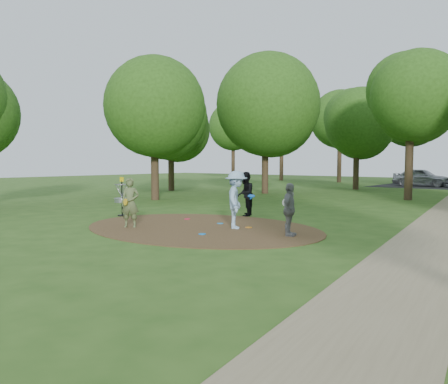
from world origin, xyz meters
The scene contains 14 objects.
ground centered at (0.00, 0.00, 0.00)m, with size 100.00×100.00×0.00m, color #2D5119.
dirt_clearing centered at (0.00, 0.00, 0.01)m, with size 8.40×8.40×0.02m, color #47301C.
footpath centered at (6.50, 2.00, 0.01)m, with size 2.00×40.00×0.01m, color #8C7A5B.
player_observer_with_disc centered at (-1.75, -1.46, 0.81)m, with size 0.71×0.67×1.63m.
player_throwing_with_disc centered at (1.06, 0.53, 0.93)m, with size 1.37×1.39×1.86m.
player_walking_with_disc centered at (-0.71, 3.37, 0.87)m, with size 0.98×1.06×1.75m.
player_waiting_with_disc centered at (3.10, 0.39, 0.77)m, with size 0.60×0.97×1.54m.
disc_ground_cyan centered at (-0.01, 1.00, 0.03)m, with size 0.22×0.22×0.02m, color #1677B7.
disc_ground_blue centered at (1.00, -1.02, 0.03)m, with size 0.22×0.22×0.02m, color #0C79DC.
disc_ground_red centered at (-1.70, 1.11, 0.03)m, with size 0.22×0.22×0.02m, color red.
car_left centered at (-1.32, 29.72, 0.79)m, with size 1.86×4.61×1.57m, color #97989E.
disc_ground_orange centered at (1.29, 0.89, 0.03)m, with size 0.22×0.22×0.02m, color orange.
disc_golf_basket centered at (-4.50, 0.30, 0.87)m, with size 0.63×0.63×1.54m.
tree_ring centered at (0.35, 10.55, 5.24)m, with size 37.13×45.59×9.40m.
Camera 1 is at (9.58, -10.38, 2.15)m, focal length 35.00 mm.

